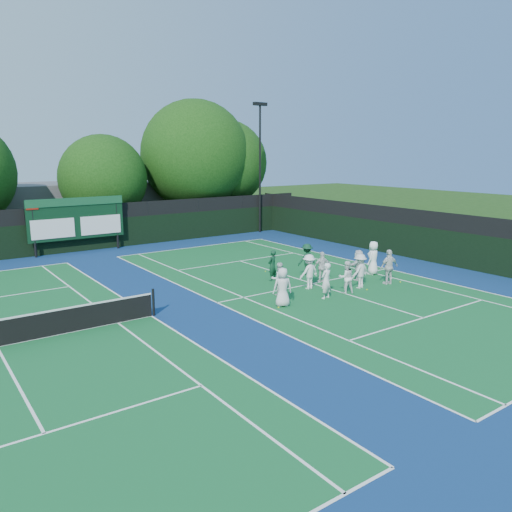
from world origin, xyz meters
TOP-DOWN VIEW (x-y plane):
  - ground at (0.00, 0.00)m, footprint 120.00×120.00m
  - court_apron at (-6.00, 1.00)m, footprint 34.00×32.00m
  - near_court at (0.00, 1.00)m, footprint 11.05×23.85m
  - back_fence at (-6.00, 16.00)m, footprint 34.00×0.08m
  - divider_fence_right at (9.00, 1.00)m, footprint 0.08×32.00m
  - scoreboard at (-7.01, 15.59)m, footprint 6.00×0.21m
  - clubhouse at (-2.00, 24.00)m, footprint 18.00×6.00m
  - light_pole_right at (7.50, 15.70)m, footprint 1.20×0.30m
  - tree_c at (-3.65, 19.58)m, footprint 6.29×6.29m
  - tree_d at (3.95, 19.58)m, footprint 8.74×8.74m
  - tree_e at (6.75, 19.58)m, footprint 7.12×7.12m
  - tennis_ball_0 at (-3.80, -1.11)m, footprint 0.07×0.07m
  - tennis_ball_2 at (3.67, -1.38)m, footprint 0.07×0.07m
  - tennis_ball_4 at (-0.41, 4.35)m, footprint 0.07×0.07m
  - tennis_ball_5 at (1.24, -1.38)m, footprint 0.07×0.07m
  - player_front_0 at (-3.49, -0.98)m, footprint 0.95×0.80m
  - player_front_1 at (-1.24, -1.21)m, footprint 0.65×0.49m
  - player_front_2 at (0.11, -1.12)m, footprint 0.90×0.82m
  - player_front_3 at (1.28, -0.87)m, footprint 1.14×0.75m
  - player_front_4 at (2.96, -1.20)m, footprint 1.07×0.57m
  - player_back_0 at (-2.57, 0.44)m, footprint 0.88×0.78m
  - player_back_1 at (-0.77, 0.44)m, footprint 1.10×0.67m
  - player_back_2 at (0.54, 0.93)m, footprint 0.99×0.66m
  - player_back_3 at (2.40, 0.28)m, footprint 1.50×0.83m
  - player_back_4 at (3.90, 0.63)m, footprint 1.00×0.81m
  - coach_left at (-1.24, 2.66)m, footprint 0.66×0.55m
  - coach_right at (1.00, 2.59)m, footprint 1.11×0.68m

SIDE VIEW (x-z plane):
  - ground at x=0.00m, z-range 0.00..0.00m
  - court_apron at x=-6.00m, z-range 0.00..0.01m
  - near_court at x=0.00m, z-range 0.01..0.01m
  - tennis_ball_0 at x=-3.80m, z-range 0.00..0.07m
  - tennis_ball_2 at x=3.67m, z-range 0.00..0.07m
  - tennis_ball_4 at x=-0.41m, z-range 0.00..0.07m
  - tennis_ball_5 at x=1.24m, z-range 0.00..0.07m
  - player_back_0 at x=-2.57m, z-range 0.00..1.50m
  - player_front_2 at x=0.11m, z-range 0.00..1.51m
  - player_back_3 at x=2.40m, z-range 0.00..1.54m
  - coach_left at x=-1.24m, z-range 0.00..1.55m
  - player_back_2 at x=0.54m, z-range 0.00..1.56m
  - player_front_1 at x=-1.24m, z-range 0.00..1.61m
  - player_back_1 at x=-0.77m, z-range 0.00..1.66m
  - player_front_3 at x=1.28m, z-range 0.00..1.66m
  - player_front_0 at x=-3.49m, z-range 0.00..1.66m
  - coach_right at x=1.00m, z-range 0.00..1.66m
  - player_front_4 at x=2.96m, z-range 0.00..1.73m
  - player_back_4 at x=3.90m, z-range 0.00..1.77m
  - back_fence at x=-6.00m, z-range -0.14..2.86m
  - divider_fence_right at x=9.00m, z-range -0.14..2.86m
  - clubhouse at x=-2.00m, z-range 0.00..4.00m
  - scoreboard at x=-7.01m, z-range 0.42..3.97m
  - tree_c at x=-3.65m, z-range 0.51..8.15m
  - tree_e at x=6.75m, z-range 0.78..9.82m
  - tree_d at x=3.95m, z-range 0.66..11.17m
  - light_pole_right at x=7.50m, z-range 1.24..11.36m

